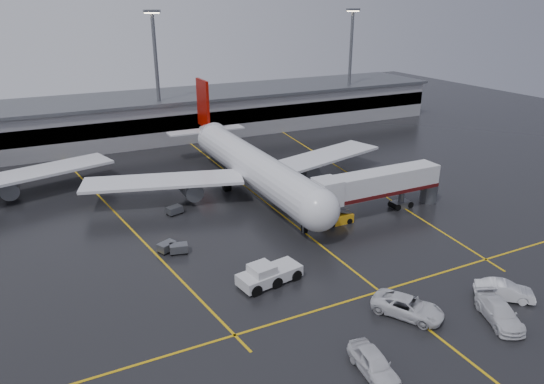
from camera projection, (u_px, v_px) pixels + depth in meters
name	position (u px, v px, depth m)	size (l,w,h in m)	color
ground	(279.00, 212.00, 67.27)	(220.00, 220.00, 0.00)	black
apron_line_centre	(279.00, 212.00, 67.27)	(0.25, 90.00, 0.02)	gold
apron_line_stop	(380.00, 291.00, 48.87)	(60.00, 0.25, 0.02)	gold
apron_line_left	(115.00, 212.00, 67.33)	(0.25, 70.00, 0.02)	gold
apron_line_right	(347.00, 172.00, 83.09)	(0.25, 70.00, 0.02)	gold
terminal	(177.00, 114.00, 105.80)	(122.00, 19.00, 8.60)	gray
light_mast_mid	(157.00, 70.00, 95.12)	(3.00, 1.20, 25.45)	#595B60
light_mast_right	(350.00, 59.00, 113.79)	(3.00, 1.20, 25.45)	#595B60
main_airliner	(249.00, 163.00, 73.87)	(48.80, 45.60, 14.10)	silver
jet_bridge	(379.00, 186.00, 65.77)	(19.90, 3.40, 6.05)	silver
pushback_tractor	(268.00, 275.00, 50.01)	(7.02, 3.84, 2.38)	silver
belt_loader	(338.00, 219.00, 63.78)	(3.95, 1.90, 2.49)	orange
service_van_a	(408.00, 307.00, 44.87)	(2.97, 6.43, 1.79)	silver
service_van_b	(499.00, 313.00, 44.06)	(2.44, 6.01, 1.74)	silver
service_van_c	(504.00, 291.00, 47.39)	(1.88, 5.38, 1.77)	silver
service_van_d	(374.00, 363.00, 37.81)	(2.17, 5.40, 1.84)	silver
baggage_cart_a	(179.00, 248.00, 56.13)	(2.24, 1.72, 1.12)	#595B60
baggage_cart_b	(167.00, 246.00, 56.53)	(2.36, 2.03, 1.12)	#595B60
baggage_cart_c	(174.00, 210.00, 66.47)	(2.30, 1.84, 1.12)	#595B60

